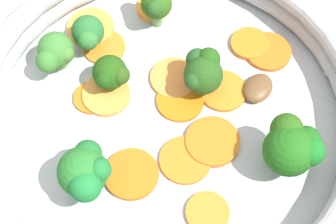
{
  "coord_description": "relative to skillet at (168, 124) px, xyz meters",
  "views": [
    {
      "loc": [
        -0.12,
        0.2,
        0.45
      ],
      "look_at": [
        0.0,
        0.0,
        0.03
      ],
      "focal_mm": 60.0,
      "sensor_mm": 36.0,
      "label": 1
    }
  ],
  "objects": [
    {
      "name": "carrot_slice_11",
      "position": [
        -0.04,
        0.0,
        0.01
      ],
      "size": [
        0.07,
        0.07,
        0.01
      ],
      "primitive_type": "cylinder",
      "rotation": [
        0.0,
        0.0,
        5.43
      ],
      "color": "orange",
      "rests_on": "skillet"
    },
    {
      "name": "carrot_slice_13",
      "position": [
        0.02,
        -0.04,
        0.01
      ],
      "size": [
        0.06,
        0.06,
        0.0
      ],
      "primitive_type": "cylinder",
      "rotation": [
        0.0,
        0.0,
        5.54
      ],
      "color": "#F98A3E",
      "rests_on": "skillet"
    },
    {
      "name": "broccoli_floret_0",
      "position": [
        0.06,
        -0.09,
        0.04
      ],
      "size": [
        0.03,
        0.03,
        0.04
      ],
      "color": "#6C934E",
      "rests_on": "skillet"
    },
    {
      "name": "carrot_slice_5",
      "position": [
        0.12,
        -0.05,
        0.01
      ],
      "size": [
        0.05,
        0.05,
        0.0
      ],
      "primitive_type": "cylinder",
      "rotation": [
        0.0,
        0.0,
        6.08
      ],
      "color": "#F9943B",
      "rests_on": "skillet"
    },
    {
      "name": "carrot_slice_2",
      "position": [
        0.06,
        0.01,
        0.01
      ],
      "size": [
        0.06,
        0.06,
        0.01
      ],
      "primitive_type": "cylinder",
      "rotation": [
        0.0,
        0.0,
        5.68
      ],
      "color": "#F6973F",
      "rests_on": "skillet"
    },
    {
      "name": "carrot_slice_1",
      "position": [
        -0.03,
        -0.05,
        0.01
      ],
      "size": [
        0.05,
        0.05,
        0.0
      ],
      "primitive_type": "cylinder",
      "rotation": [
        0.0,
        0.0,
        3.23
      ],
      "color": "orange",
      "rests_on": "skillet"
    },
    {
      "name": "broccoli_floret_3",
      "position": [
        0.06,
        -0.0,
        0.03
      ],
      "size": [
        0.04,
        0.03,
        0.04
      ],
      "color": "#88AB69",
      "rests_on": "skillet"
    },
    {
      "name": "carrot_slice_9",
      "position": [
        0.09,
        -0.04,
        0.01
      ],
      "size": [
        0.05,
        0.05,
        0.0
      ],
      "primitive_type": "cylinder",
      "rotation": [
        0.0,
        0.0,
        5.89
      ],
      "color": "orange",
      "rests_on": "skillet"
    },
    {
      "name": "carrot_slice_6",
      "position": [
        0.0,
        -0.02,
        0.01
      ],
      "size": [
        0.05,
        0.05,
        0.0
      ],
      "primitive_type": "cylinder",
      "rotation": [
        0.0,
        0.0,
        6.09
      ],
      "color": "orange",
      "rests_on": "skillet"
    },
    {
      "name": "carrot_slice_4",
      "position": [
        -0.05,
        -0.11,
        0.01
      ],
      "size": [
        0.06,
        0.06,
        0.0
      ],
      "primitive_type": "cylinder",
      "rotation": [
        0.0,
        0.0,
        0.99
      ],
      "color": "orange",
      "rests_on": "skillet"
    },
    {
      "name": "mushroom_piece_0",
      "position": [
        -0.06,
        -0.07,
        0.01
      ],
      "size": [
        0.03,
        0.03,
        0.01
      ],
      "primitive_type": "ellipsoid",
      "rotation": [
        0.0,
        0.0,
        1.53
      ],
      "color": "brown",
      "rests_on": "skillet"
    },
    {
      "name": "broccoli_floret_6",
      "position": [
        0.12,
        0.01,
        0.03
      ],
      "size": [
        0.04,
        0.04,
        0.04
      ],
      "color": "#6D894E",
      "rests_on": "skillet"
    },
    {
      "name": "broccoli_floret_1",
      "position": [
        0.02,
        0.09,
        0.04
      ],
      "size": [
        0.04,
        0.05,
        0.05
      ],
      "color": "#618946",
      "rests_on": "skillet"
    },
    {
      "name": "broccoli_floret_4",
      "position": [
        -0.11,
        -0.01,
        0.04
      ],
      "size": [
        0.05,
        0.05,
        0.05
      ],
      "color": "#7F984E",
      "rests_on": "skillet"
    },
    {
      "name": "carrot_slice_10",
      "position": [
        0.07,
        0.02,
        0.01
      ],
      "size": [
        0.04,
        0.04,
        0.0
      ],
      "primitive_type": "cylinder",
      "rotation": [
        0.0,
        0.0,
        2.84
      ],
      "color": "orange",
      "rests_on": "skillet"
    },
    {
      "name": "carrot_slice_3",
      "position": [
        -0.07,
        0.06,
        0.01
      ],
      "size": [
        0.04,
        0.04,
        0.0
      ],
      "primitive_type": "cylinder",
      "rotation": [
        0.0,
        0.0,
        0.23
      ],
      "color": "orange",
      "rests_on": "skillet"
    },
    {
      "name": "broccoli_floret_2",
      "position": [
        0.1,
        -0.03,
        0.03
      ],
      "size": [
        0.03,
        0.03,
        0.04
      ],
      "color": "#82B36D",
      "rests_on": "skillet"
    },
    {
      "name": "carrot_slice_12",
      "position": [
        0.08,
        -0.1,
        0.01
      ],
      "size": [
        0.04,
        0.04,
        0.0
      ],
      "primitive_type": "cylinder",
      "rotation": [
        0.0,
        0.0,
        5.42
      ],
      "color": "orange",
      "rests_on": "skillet"
    },
    {
      "name": "carrot_slice_0",
      "position": [
        -0.03,
        -0.11,
        0.01
      ],
      "size": [
        0.05,
        0.05,
        0.01
      ],
      "primitive_type": "cylinder",
      "rotation": [
        0.0,
        0.0,
        5.6
      ],
      "color": "orange",
      "rests_on": "skillet"
    },
    {
      "name": "skillet",
      "position": [
        0.0,
        0.0,
        0.0
      ],
      "size": [
        0.32,
        0.32,
        0.01
      ],
      "primitive_type": "cylinder",
      "color": "#B2B5B7",
      "rests_on": "ground_plane"
    },
    {
      "name": "broccoli_floret_5",
      "position": [
        -0.01,
        -0.04,
        0.03
      ],
      "size": [
        0.04,
        0.04,
        0.04
      ],
      "color": "#7DA668",
      "rests_on": "skillet"
    },
    {
      "name": "ground_plane",
      "position": [
        0.0,
        0.0,
        -0.01
      ],
      "size": [
        4.0,
        4.0,
        0.0
      ],
      "primitive_type": "plane",
      "color": "#B7B5BA"
    },
    {
      "name": "carrot_slice_7",
      "position": [
        -0.03,
        0.03,
        0.01
      ],
      "size": [
        0.05,
        0.05,
        0.0
      ],
      "primitive_type": "cylinder",
      "rotation": [
        0.0,
        0.0,
        4.55
      ],
      "color": "orange",
      "rests_on": "skillet"
    },
    {
      "name": "skillet_rim_wall",
      "position": [
        0.0,
        0.0,
        0.03
      ],
      "size": [
        0.34,
        0.34,
        0.04
      ],
      "color": "#B7B5BA",
      "rests_on": "skillet"
    },
    {
      "name": "carrot_slice_8",
      "position": [
        0.0,
        0.06,
        0.01
      ],
      "size": [
        0.07,
        0.07,
        0.01
      ],
      "primitive_type": "cylinder",
      "rotation": [
        0.0,
        0.0,
        3.92
      ],
      "color": "orange",
      "rests_on": "skillet"
    },
    {
      "name": "skillet_rivet_right",
      "position": [
        -0.1,
        -0.12,
        0.01
      ],
      "size": [
        0.01,
        0.01,
        0.01
      ],
      "primitive_type": "sphere",
      "color": "#B0B9BC",
      "rests_on": "skillet"
    }
  ]
}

